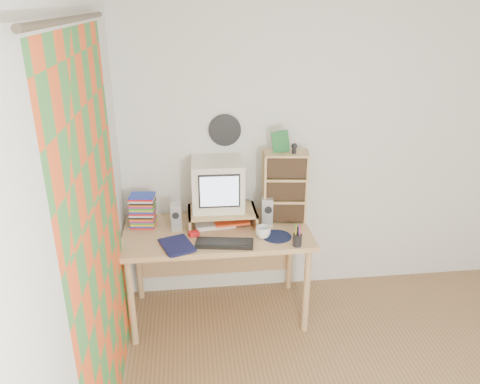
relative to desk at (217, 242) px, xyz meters
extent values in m
plane|color=silver|center=(1.03, 0.31, 0.63)|extent=(3.50, 0.00, 3.50)
plane|color=silver|center=(-0.72, -1.44, 0.63)|extent=(0.00, 3.50, 3.50)
plane|color=#E65220|center=(-0.68, -0.96, 0.53)|extent=(0.00, 2.20, 2.20)
cylinder|color=black|center=(0.10, 0.29, 0.81)|extent=(0.25, 0.02, 0.25)
cube|color=tan|center=(0.00, -0.06, 0.11)|extent=(1.40, 0.70, 0.04)
cube|color=tan|center=(0.00, 0.27, -0.24)|extent=(1.33, 0.02, 0.41)
cylinder|color=tan|center=(-0.64, -0.35, -0.26)|extent=(0.05, 0.05, 0.71)
cylinder|color=tan|center=(0.64, -0.35, -0.26)|extent=(0.05, 0.05, 0.71)
cylinder|color=tan|center=(-0.64, 0.23, -0.26)|extent=(0.05, 0.05, 0.71)
cylinder|color=tan|center=(0.64, 0.23, -0.26)|extent=(0.05, 0.05, 0.71)
cube|color=tan|center=(-0.20, 0.04, 0.19)|extent=(0.02, 0.30, 0.12)
cube|color=tan|center=(0.30, 0.04, 0.19)|extent=(0.02, 0.30, 0.12)
cube|color=tan|center=(0.05, 0.04, 0.24)|extent=(0.52, 0.30, 0.02)
cube|color=silver|center=(0.02, 0.09, 0.44)|extent=(0.40, 0.40, 0.37)
cube|color=#ADACB1|center=(-0.30, -0.01, 0.24)|extent=(0.08, 0.08, 0.21)
cube|color=#ADACB1|center=(0.39, -0.01, 0.25)|extent=(0.09, 0.09, 0.22)
cube|color=black|center=(0.04, -0.30, 0.15)|extent=(0.42, 0.20, 0.03)
cube|color=tan|center=(0.54, 0.06, 0.41)|extent=(0.35, 0.22, 0.56)
imported|color=white|center=(0.33, -0.22, 0.18)|extent=(0.13, 0.13, 0.09)
imported|color=#10113B|center=(-0.39, -0.32, 0.16)|extent=(0.29, 0.25, 0.05)
cylinder|color=black|center=(0.43, -0.22, 0.14)|extent=(0.27, 0.27, 0.00)
cube|color=red|center=(-0.17, -0.14, 0.15)|extent=(0.08, 0.07, 0.04)
cube|color=#1A5D29|center=(0.49, 0.07, 0.77)|extent=(0.13, 0.03, 0.16)
camera|label=1|loc=(-0.19, -3.21, 1.74)|focal=35.00mm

